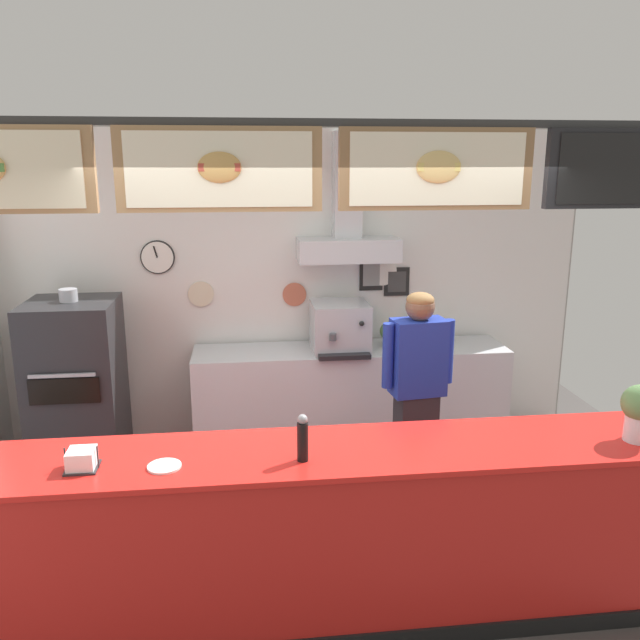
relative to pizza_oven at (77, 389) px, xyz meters
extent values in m
plane|color=#3F3A38|center=(1.82, -1.57, -0.73)|extent=(6.35, 6.35, 0.00)
cube|color=#9E9E99|center=(1.82, 0.69, 0.68)|extent=(5.29, 0.12, 2.82)
cube|color=white|center=(1.82, 0.62, 0.68)|extent=(5.25, 0.01, 2.78)
cylinder|color=black|center=(0.62, 0.61, 0.98)|extent=(0.30, 0.02, 0.30)
cylinder|color=white|center=(0.62, 0.60, 0.98)|extent=(0.27, 0.01, 0.27)
cube|color=black|center=(0.61, 0.59, 1.03)|extent=(0.04, 0.01, 0.10)
cylinder|color=beige|center=(0.98, 0.61, 0.64)|extent=(0.23, 0.02, 0.23)
cylinder|color=#C1664C|center=(1.82, 0.61, 0.61)|extent=(0.22, 0.02, 0.22)
cylinder|color=white|center=(2.63, 0.61, 0.81)|extent=(0.26, 0.02, 0.26)
cube|color=black|center=(2.77, 0.61, 0.71)|extent=(0.23, 0.02, 0.26)
cube|color=#3C3C3C|center=(2.77, 0.60, 0.71)|extent=(0.17, 0.01, 0.19)
cube|color=black|center=(2.53, 0.61, 0.79)|extent=(0.21, 0.02, 0.31)
cube|color=gray|center=(2.53, 0.60, 0.79)|extent=(0.15, 0.01, 0.22)
cube|color=silver|center=(2.28, 0.43, 1.04)|extent=(0.88, 0.40, 0.20)
cube|color=silver|center=(2.28, 0.51, 1.59)|extent=(0.24, 0.24, 0.90)
cube|color=#2D2D2D|center=(1.82, -1.76, 1.98)|extent=(4.43, 0.04, 0.04)
cube|color=#9E754C|center=(1.26, -1.79, 1.76)|extent=(1.02, 0.05, 0.42)
cube|color=#F2E5C6|center=(1.26, -1.82, 1.76)|extent=(0.92, 0.01, 0.37)
ellipsoid|color=tan|center=(1.26, -1.83, 1.77)|extent=(0.22, 0.04, 0.15)
cube|color=#B74233|center=(1.26, -1.84, 1.77)|extent=(0.20, 0.01, 0.04)
cube|color=olive|center=(2.37, -1.79, 1.76)|extent=(1.02, 0.05, 0.42)
cube|color=#F2E5C6|center=(2.37, -1.82, 1.76)|extent=(0.92, 0.01, 0.37)
ellipsoid|color=#E5BC70|center=(2.37, -1.83, 1.77)|extent=(0.23, 0.04, 0.16)
cube|color=#E5C666|center=(2.37, -1.84, 1.77)|extent=(0.22, 0.01, 0.04)
cube|color=black|center=(3.48, -1.79, 1.76)|extent=(1.02, 0.05, 0.42)
cube|color=black|center=(3.48, -1.82, 1.76)|extent=(0.92, 0.01, 0.37)
cube|color=red|center=(1.82, -1.94, -0.24)|extent=(3.90, 0.62, 0.99)
cube|color=red|center=(1.82, -1.94, 0.27)|extent=(3.98, 0.65, 0.03)
cube|color=silver|center=(2.29, 0.29, -0.28)|extent=(2.78, 0.59, 0.91)
cube|color=#9FA1A5|center=(2.29, 0.29, -0.57)|extent=(2.64, 0.54, 0.02)
cube|color=#232326|center=(0.00, 0.00, 0.00)|extent=(0.69, 0.69, 1.46)
cube|color=black|center=(0.00, -0.36, 0.11)|extent=(0.52, 0.02, 0.20)
cube|color=#A3A5AD|center=(0.00, -0.37, 0.24)|extent=(0.48, 0.02, 0.02)
cylinder|color=#A3A5AD|center=(0.00, 0.00, 0.78)|extent=(0.14, 0.14, 0.10)
cube|color=#232328|center=(2.59, -0.82, -0.29)|extent=(0.31, 0.23, 0.88)
cube|color=#1E339E|center=(2.59, -0.82, 0.43)|extent=(0.40, 0.26, 0.55)
cylinder|color=#1E339E|center=(2.82, -0.79, 0.46)|extent=(0.08, 0.08, 0.47)
cylinder|color=#1E339E|center=(2.36, -0.84, 0.46)|extent=(0.08, 0.08, 0.47)
sphere|color=brown|center=(2.59, -0.82, 0.80)|extent=(0.21, 0.21, 0.21)
ellipsoid|color=olive|center=(2.59, -0.82, 0.85)|extent=(0.20, 0.20, 0.11)
cube|color=#B7BABF|center=(2.19, 0.27, 0.39)|extent=(0.49, 0.47, 0.42)
cylinder|color=#4C4C51|center=(2.09, 0.00, 0.37)|extent=(0.06, 0.06, 0.06)
cube|color=black|center=(2.19, -0.01, 0.20)|extent=(0.44, 0.10, 0.04)
sphere|color=black|center=(2.33, 0.01, 0.48)|extent=(0.04, 0.04, 0.04)
cylinder|color=#4C4C51|center=(2.65, 0.29, 0.22)|extent=(0.11, 0.11, 0.08)
ellipsoid|color=#5B844C|center=(2.65, 0.29, 0.33)|extent=(0.19, 0.19, 0.17)
cylinder|color=#9E563D|center=(3.03, 0.26, 0.22)|extent=(0.12, 0.12, 0.09)
ellipsoid|color=#5B844C|center=(3.03, 0.26, 0.35)|extent=(0.24, 0.24, 0.22)
cylinder|color=silver|center=(3.51, -2.03, 0.36)|extent=(0.15, 0.15, 0.15)
cylinder|color=gray|center=(3.51, -2.03, 0.31)|extent=(0.14, 0.14, 0.05)
cylinder|color=black|center=(1.64, -2.05, 0.39)|extent=(0.06, 0.06, 0.21)
sphere|color=gray|center=(1.64, -2.05, 0.51)|extent=(0.05, 0.05, 0.05)
cube|color=#262628|center=(0.53, -2.02, 0.29)|extent=(0.16, 0.16, 0.01)
cylinder|color=#262628|center=(0.45, -2.02, 0.35)|extent=(0.01, 0.01, 0.12)
cylinder|color=#262628|center=(0.61, -2.02, 0.35)|extent=(0.01, 0.01, 0.12)
cube|color=white|center=(0.53, -2.02, 0.34)|extent=(0.13, 0.13, 0.10)
cylinder|color=white|center=(0.94, -2.05, 0.29)|extent=(0.17, 0.17, 0.01)
camera|label=1|loc=(1.37, -5.10, 1.80)|focal=36.02mm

